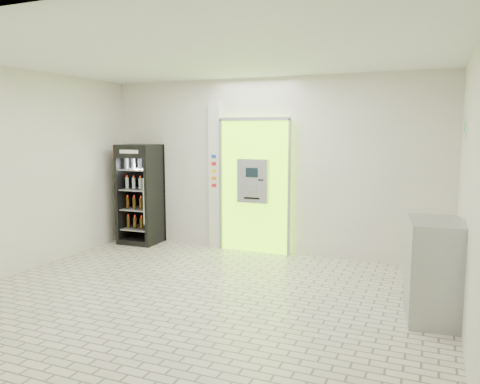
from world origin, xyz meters
The scene contains 7 objects.
ground centered at (0.00, 0.00, 0.00)m, with size 6.00×6.00×0.00m, color beige.
room_shell centered at (0.00, 0.00, 1.84)m, with size 6.00×6.00×6.00m.
atm_assembly centered at (-0.20, 2.41, 1.17)m, with size 1.30×0.24×2.33m.
pillar centered at (-0.98, 2.45, 1.30)m, with size 0.22×0.11×2.60m.
beverage_cooler centered at (-2.41, 2.19, 0.89)m, with size 0.72×0.67×1.85m.
steel_cabinet centered at (2.71, 0.39, 0.56)m, with size 0.67×0.91×1.13m.
exit_sign centered at (2.99, 1.40, 2.12)m, with size 0.02×0.22×0.26m.
Camera 1 is at (2.66, -5.09, 2.10)m, focal length 35.00 mm.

